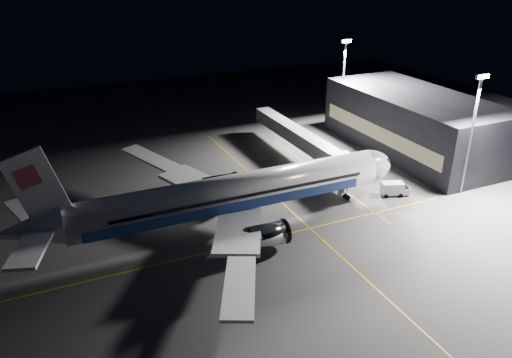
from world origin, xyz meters
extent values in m
plane|color=#4C4C4F|center=(0.00, 0.00, 0.00)|extent=(200.00, 200.00, 0.00)
cube|color=gold|center=(10.00, 0.00, 0.01)|extent=(0.25, 80.00, 0.01)
cube|color=gold|center=(0.00, -6.00, 0.01)|extent=(70.00, 0.25, 0.01)
cube|color=gold|center=(22.00, 10.00, 0.01)|extent=(0.25, 40.00, 0.01)
cylinder|color=silver|center=(0.00, 0.00, 5.30)|extent=(48.00, 5.60, 5.60)
ellipsoid|color=silver|center=(24.00, 0.00, 5.30)|extent=(8.96, 5.60, 5.60)
cube|color=black|center=(26.30, 0.00, 6.30)|extent=(2.20, 3.40, 0.90)
cone|color=silver|center=(-28.50, 0.00, 5.60)|extent=(9.00, 5.49, 5.49)
cube|color=navy|center=(-1.00, 2.78, 4.40)|extent=(42.24, 0.25, 1.50)
cube|color=navy|center=(-1.00, -2.78, 4.40)|extent=(42.24, 0.25, 1.50)
cube|color=silver|center=(-2.50, 8.00, 3.70)|extent=(11.36, 15.23, 1.53)
cube|color=silver|center=(-2.50, -8.00, 3.70)|extent=(11.36, 15.23, 1.53)
cube|color=silver|center=(-7.50, 20.50, 4.57)|extent=(8.57, 13.22, 1.31)
cube|color=silver|center=(-7.50, -20.50, 4.57)|extent=(8.57, 13.22, 1.31)
cube|color=silver|center=(-28.00, 5.20, 5.90)|extent=(6.20, 9.67, 0.45)
cube|color=silver|center=(-28.00, -5.20, 5.90)|extent=(6.20, 9.67, 0.45)
cube|color=white|center=(-26.20, 0.00, 11.50)|extent=(7.53, 0.40, 10.28)
cube|color=#B83F55|center=(-27.00, 0.00, 12.90)|extent=(3.22, 0.55, 3.22)
cylinder|color=#B7B7BF|center=(1.20, 9.00, 2.55)|extent=(5.60, 3.40, 3.40)
cylinder|color=#B7B7BF|center=(1.20, -9.00, 2.55)|extent=(5.60, 3.40, 3.40)
cylinder|color=#9999A0|center=(20.50, 0.00, 1.25)|extent=(0.26, 0.26, 2.50)
cylinder|color=black|center=(20.50, 0.00, 0.45)|extent=(0.90, 0.70, 0.90)
cylinder|color=#9999A0|center=(-3.00, 4.30, 1.25)|extent=(0.26, 0.26, 2.50)
cylinder|color=#9999A0|center=(-3.00, -4.30, 1.25)|extent=(0.26, 0.26, 2.50)
cylinder|color=black|center=(-3.00, 4.30, 0.55)|extent=(1.10, 1.60, 1.10)
cylinder|color=black|center=(-3.00, -4.30, 0.55)|extent=(1.10, 1.60, 1.10)
cube|color=black|center=(46.00, 14.00, 6.00)|extent=(18.00, 40.00, 12.00)
cube|color=#615D45|center=(36.95, 14.00, 5.00)|extent=(0.15, 36.00, 3.00)
cube|color=#B2B2B7|center=(22.00, 20.05, 4.60)|extent=(3.00, 33.90, 2.80)
cube|color=#B2B2B7|center=(22.00, 4.20, 4.60)|extent=(3.60, 3.20, 3.40)
cylinder|color=#9999A0|center=(22.00, 4.20, 1.55)|extent=(0.70, 0.70, 3.10)
cylinder|color=black|center=(22.00, 3.30, 0.35)|extent=(0.70, 0.30, 0.70)
cylinder|color=black|center=(22.00, 5.10, 0.35)|extent=(0.70, 0.30, 0.70)
cylinder|color=#59595E|center=(40.00, 32.00, 10.00)|extent=(0.44, 0.44, 20.00)
cube|color=#59595E|center=(40.00, 32.00, 20.30)|extent=(2.40, 0.50, 0.80)
cube|color=white|center=(40.00, 31.65, 20.30)|extent=(2.20, 0.15, 0.60)
cylinder|color=#59595E|center=(40.00, -6.00, 10.00)|extent=(0.44, 0.44, 20.00)
cube|color=#59595E|center=(40.00, -6.00, 20.30)|extent=(2.40, 0.50, 0.80)
cube|color=white|center=(40.00, -6.35, 20.30)|extent=(2.20, 0.15, 0.60)
cube|color=silver|center=(28.33, -2.00, 1.42)|extent=(4.06, 2.89, 2.02)
cube|color=silver|center=(30.42, -2.69, 0.87)|extent=(1.94, 2.12, 1.10)
cube|color=black|center=(30.42, -2.69, 1.33)|extent=(1.53, 1.83, 0.46)
cylinder|color=black|center=(29.85, -1.49, 0.37)|extent=(0.77, 0.45, 0.73)
cylinder|color=black|center=(29.25, -3.32, 0.37)|extent=(0.77, 0.45, 0.73)
cylinder|color=black|center=(27.41, -0.68, 0.37)|extent=(0.77, 0.45, 0.73)
cylinder|color=black|center=(26.81, -2.51, 0.37)|extent=(0.77, 0.45, 0.73)
cube|color=black|center=(-5.92, 12.05, 0.81)|extent=(2.99, 2.38, 1.19)
cube|color=black|center=(-5.92, 12.05, 1.57)|extent=(1.38, 1.38, 0.65)
sphere|color=#FFF2CC|center=(-6.71, 11.42, 0.81)|extent=(0.28, 0.28, 0.28)
sphere|color=#FFF2CC|center=(-5.68, 11.07, 0.81)|extent=(0.28, 0.28, 0.28)
cylinder|color=black|center=(-4.70, 12.61, 0.33)|extent=(0.69, 0.44, 0.65)
cylinder|color=black|center=(-5.30, 10.86, 0.33)|extent=(0.69, 0.44, 0.65)
cylinder|color=black|center=(-6.55, 13.24, 0.33)|extent=(0.69, 0.44, 0.65)
cylinder|color=black|center=(-7.14, 11.49, 0.33)|extent=(0.69, 0.44, 0.65)
cone|color=#DD4409|center=(2.80, 9.02, 0.29)|extent=(0.39, 0.39, 0.59)
cone|color=#DD4409|center=(1.02, 7.86, 0.26)|extent=(0.34, 0.34, 0.51)
cone|color=#DD4409|center=(-3.69, 4.00, 0.32)|extent=(0.43, 0.43, 0.64)
camera|label=1|loc=(-24.41, -62.32, 37.85)|focal=35.00mm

